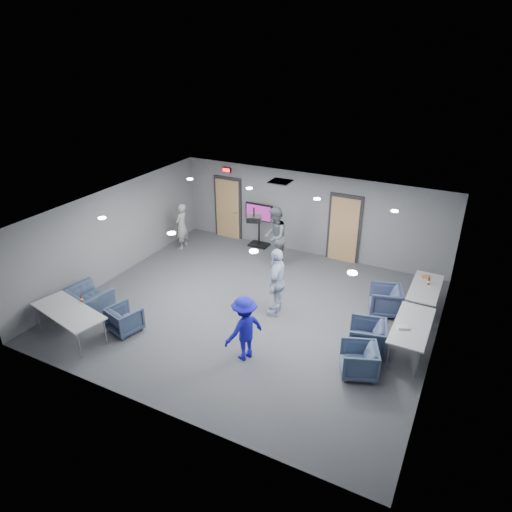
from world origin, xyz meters
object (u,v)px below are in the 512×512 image
at_px(table_front_left, 68,312).
at_px(bottle_front, 81,299).
at_px(person_c, 277,282).
at_px(person_d, 244,328).
at_px(bottle_right, 429,281).
at_px(chair_front_b, 89,300).
at_px(chair_right_c, 359,360).
at_px(chair_right_b, 367,337).
at_px(table_right_a, 425,288).
at_px(table_right_b, 412,326).
at_px(person_a, 182,226).
at_px(chair_right_a, 385,300).
at_px(person_b, 275,237).
at_px(tv_stand, 259,222).
at_px(chair_front_a, 125,319).
at_px(projector, 254,219).

bearing_deg(table_front_left, bottle_front, 104.13).
relative_size(person_c, bottle_front, 8.28).
bearing_deg(person_d, bottle_right, 164.35).
bearing_deg(chair_front_b, chair_right_c, -165.04).
bearing_deg(chair_right_b, table_right_a, 146.60).
xyz_separation_m(person_c, table_right_b, (3.37, -0.09, -0.23)).
relative_size(person_a, chair_right_a, 1.95).
bearing_deg(chair_front_b, table_right_b, -156.51).
bearing_deg(person_b, chair_right_b, 35.81).
bearing_deg(person_d, person_c, -152.20).
bearing_deg(bottle_front, table_right_b, 19.92).
height_order(bottle_front, tv_stand, tv_stand).
relative_size(person_a, tv_stand, 1.04).
bearing_deg(chair_front_b, bottle_right, -143.51).
height_order(person_c, chair_front_b, person_c).
bearing_deg(chair_right_c, bottle_right, 144.45).
bearing_deg(chair_right_a, bottle_right, 111.00).
distance_m(person_c, bottle_right, 3.93).
xyz_separation_m(chair_front_a, table_right_a, (6.31, 4.21, 0.36)).
bearing_deg(person_b, chair_front_b, -48.60).
distance_m(chair_front_a, tv_stand, 6.03).
bearing_deg(chair_front_b, person_c, -145.04).
bearing_deg(person_a, table_front_left, 1.04).
bearing_deg(chair_right_b, table_front_left, -80.21).
distance_m(person_c, chair_front_b, 4.90).
xyz_separation_m(person_d, table_right_b, (3.24, 1.88, -0.08)).
height_order(person_b, chair_front_b, person_b).
xyz_separation_m(table_right_a, bottle_right, (0.04, 0.16, 0.14)).
distance_m(person_b, projector, 2.74).
bearing_deg(bottle_front, chair_front_a, 18.58).
bearing_deg(person_a, projector, 56.71).
bearing_deg(person_c, table_front_left, -60.09).
relative_size(person_a, chair_front_a, 2.20).
height_order(chair_right_c, tv_stand, tv_stand).
relative_size(person_d, bottle_right, 6.28).
height_order(chair_right_c, chair_front_a, chair_right_c).
distance_m(chair_front_a, projector, 4.00).
bearing_deg(person_d, person_b, -138.99).
height_order(person_b, tv_stand, person_b).
relative_size(chair_front_b, table_front_left, 0.50).
relative_size(bottle_front, bottle_right, 0.90).
bearing_deg(table_right_b, chair_front_a, 110.13).
xyz_separation_m(bottle_front, tv_stand, (1.63, 6.31, 0.04)).
relative_size(chair_right_c, projector, 1.75).
relative_size(bottle_right, tv_stand, 0.16).
distance_m(person_b, chair_right_c, 5.47).
bearing_deg(chair_right_b, person_a, -124.09).
height_order(chair_front_b, projector, projector).
distance_m(person_c, person_d, 1.99).
height_order(chair_right_c, chair_front_b, chair_right_c).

